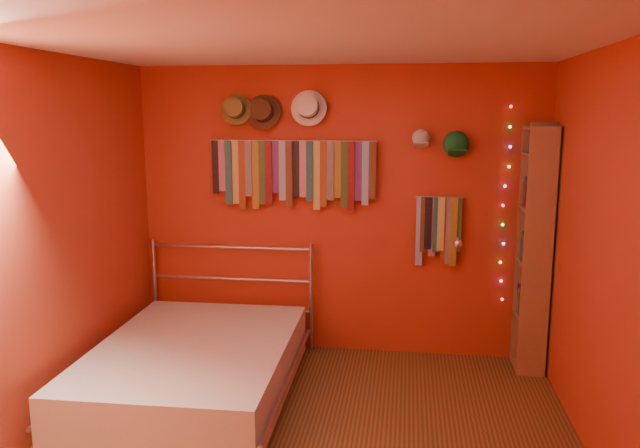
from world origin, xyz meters
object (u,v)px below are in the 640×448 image
at_px(bookshelf, 540,249).
at_px(bed, 194,368).
at_px(tie_rack, 293,171).
at_px(reading_lamp, 458,243).

bearing_deg(bookshelf, bed, -160.87).
xyz_separation_m(tie_rack, reading_lamp, (1.39, -0.19, -0.55)).
distance_m(reading_lamp, bed, 2.29).
bearing_deg(bed, tie_rack, 61.23).
bearing_deg(bed, bookshelf, 18.23).
bearing_deg(reading_lamp, bookshelf, 2.95).
xyz_separation_m(tie_rack, bookshelf, (2.05, -0.15, -0.59)).
relative_size(tie_rack, bookshelf, 0.72).
bearing_deg(reading_lamp, bed, -155.99).
relative_size(reading_lamp, bed, 0.16).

